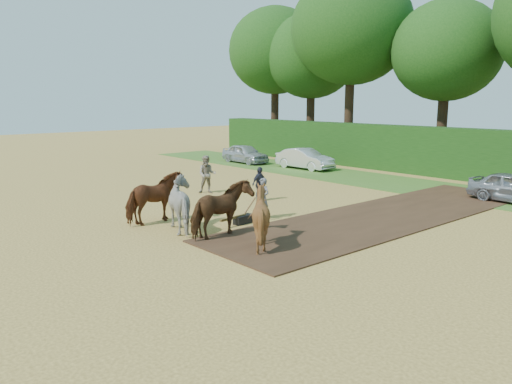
# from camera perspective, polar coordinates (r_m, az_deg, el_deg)

# --- Properties ---
(ground) EXTENTS (120.00, 120.00, 0.00)m
(ground) POSITION_cam_1_polar(r_m,az_deg,el_deg) (17.14, -2.78, -5.33)
(ground) COLOR gold
(ground) RESTS_ON ground
(earth_strip) EXTENTS (4.50, 17.00, 0.05)m
(earth_strip) POSITION_cam_1_polar(r_m,az_deg,el_deg) (21.15, 14.95, -2.55)
(earth_strip) COLOR #472D1C
(earth_strip) RESTS_ON ground
(grass_verge) EXTENTS (50.00, 5.00, 0.03)m
(grass_verge) POSITION_cam_1_polar(r_m,az_deg,el_deg) (27.80, 20.58, 0.19)
(grass_verge) COLOR #38601E
(grass_verge) RESTS_ON ground
(hedgerow) EXTENTS (46.00, 1.60, 3.00)m
(hedgerow) POSITION_cam_1_polar(r_m,az_deg,el_deg) (31.60, 24.71, 3.79)
(hedgerow) COLOR #14380F
(hedgerow) RESTS_ON ground
(spectator_near) EXTENTS (1.15, 1.18, 1.91)m
(spectator_near) POSITION_cam_1_polar(r_m,az_deg,el_deg) (25.30, -5.62, 2.02)
(spectator_near) COLOR tan
(spectator_near) RESTS_ON ground
(spectator_far) EXTENTS (0.52, 0.98, 1.59)m
(spectator_far) POSITION_cam_1_polar(r_m,az_deg,el_deg) (23.30, 0.39, 0.93)
(spectator_far) COLOR #292A36
(spectator_far) RESTS_ON ground
(plough_team) EXTENTS (6.50, 5.07, 1.96)m
(plough_team) POSITION_cam_1_polar(r_m,az_deg,el_deg) (17.60, -5.81, -1.69)
(plough_team) COLOR brown
(plough_team) RESTS_ON ground
(parked_cars) EXTENTS (35.02, 2.74, 1.41)m
(parked_cars) POSITION_cam_1_polar(r_m,az_deg,el_deg) (26.93, 23.02, 1.16)
(parked_cars) COLOR silver
(parked_cars) RESTS_ON ground
(treeline) EXTENTS (48.70, 10.60, 14.21)m
(treeline) POSITION_cam_1_polar(r_m,az_deg,el_deg) (35.31, 25.34, 16.54)
(treeline) COLOR #382616
(treeline) RESTS_ON ground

